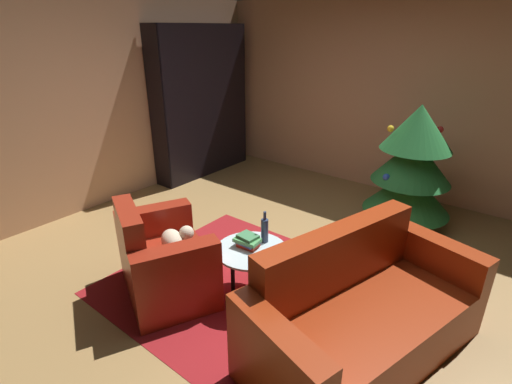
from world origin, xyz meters
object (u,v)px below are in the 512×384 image
(bottle_on_table, at_px, (265,230))
(book_stack_on_table, at_px, (248,241))
(bookshelf_unit, at_px, (207,101))
(couch_red, at_px, (361,316))
(coffee_table, at_px, (252,254))
(decorated_tree, at_px, (412,165))
(armchair_red, at_px, (163,261))

(bottle_on_table, bearing_deg, book_stack_on_table, -112.40)
(bottle_on_table, bearing_deg, bookshelf_unit, 143.36)
(couch_red, bearing_deg, bookshelf_unit, 149.52)
(bookshelf_unit, height_order, book_stack_on_table, bookshelf_unit)
(coffee_table, distance_m, decorated_tree, 2.28)
(couch_red, relative_size, coffee_table, 3.15)
(armchair_red, bearing_deg, bookshelf_unit, 127.43)
(armchair_red, bearing_deg, book_stack_on_table, 38.30)
(bookshelf_unit, relative_size, couch_red, 1.16)
(coffee_table, bearing_deg, decorated_tree, 74.92)
(armchair_red, distance_m, couch_red, 1.69)
(bookshelf_unit, bearing_deg, armchair_red, -52.57)
(bookshelf_unit, distance_m, bottle_on_table, 3.25)
(armchair_red, height_order, couch_red, couch_red)
(armchair_red, relative_size, bottle_on_table, 4.03)
(bottle_on_table, distance_m, decorated_tree, 2.10)
(book_stack_on_table, bearing_deg, bottle_on_table, 67.60)
(bookshelf_unit, height_order, decorated_tree, bookshelf_unit)
(coffee_table, xyz_separation_m, bottle_on_table, (0.01, 0.17, 0.17))
(bookshelf_unit, height_order, bottle_on_table, bookshelf_unit)
(armchair_red, bearing_deg, couch_red, 14.47)
(armchair_red, bearing_deg, coffee_table, 35.06)
(bottle_on_table, height_order, decorated_tree, decorated_tree)
(book_stack_on_table, height_order, decorated_tree, decorated_tree)
(coffee_table, distance_m, book_stack_on_table, 0.12)
(couch_red, bearing_deg, armchair_red, -165.53)
(decorated_tree, bearing_deg, bottle_on_table, -105.99)
(couch_red, height_order, decorated_tree, decorated_tree)
(bookshelf_unit, xyz_separation_m, bottle_on_table, (2.57, -1.91, -0.55))
(bookshelf_unit, relative_size, bottle_on_table, 7.75)
(decorated_tree, bearing_deg, book_stack_on_table, -106.46)
(couch_red, distance_m, book_stack_on_table, 1.08)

